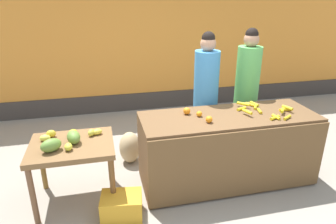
{
  "coord_description": "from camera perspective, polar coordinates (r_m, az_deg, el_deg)",
  "views": [
    {
      "loc": [
        -1.07,
        -3.14,
        2.29
      ],
      "look_at": [
        -0.29,
        0.15,
        0.95
      ],
      "focal_mm": 32.4,
      "sensor_mm": 36.0,
      "label": 1
    }
  ],
  "objects": [
    {
      "name": "ground_plane",
      "position": [
        4.03,
        4.68,
        -13.14
      ],
      "size": [
        24.0,
        24.0,
        0.0
      ],
      "primitive_type": "plane",
      "color": "gray"
    },
    {
      "name": "mango_papaya_pile",
      "position": [
        3.5,
        -18.79,
        -4.9
      ],
      "size": [
        0.7,
        0.51,
        0.14
      ],
      "color": "#D2D13C",
      "rests_on": "side_table_wooden"
    },
    {
      "name": "market_wall_back",
      "position": [
        6.19,
        -3.24,
        13.45
      ],
      "size": [
        9.49,
        0.23,
        2.91
      ],
      "color": "orange",
      "rests_on": "ground"
    },
    {
      "name": "vendor_woman_green_shirt",
      "position": [
        4.56,
        14.49,
        3.58
      ],
      "size": [
        0.34,
        0.34,
        1.85
      ],
      "color": "#33333D",
      "rests_on": "ground"
    },
    {
      "name": "produce_sack",
      "position": [
        4.4,
        -7.18,
        -6.59
      ],
      "size": [
        0.35,
        0.4,
        0.45
      ],
      "primitive_type": "ellipsoid",
      "rotation": [
        0.0,
        0.0,
        1.42
      ],
      "color": "tan",
      "rests_on": "ground"
    },
    {
      "name": "side_table_wooden",
      "position": [
        3.57,
        -17.54,
        -7.14
      ],
      "size": [
        0.91,
        0.74,
        0.74
      ],
      "color": "brown",
      "rests_on": "ground"
    },
    {
      "name": "produce_crate",
      "position": [
        3.49,
        -8.7,
        -17.06
      ],
      "size": [
        0.48,
        0.38,
        0.26
      ],
      "primitive_type": "cube",
      "rotation": [
        0.0,
        0.0,
        -0.15
      ],
      "color": "gold",
      "rests_on": "ground"
    },
    {
      "name": "vendor_woman_blue_shirt",
      "position": [
        4.26,
        7.08,
        2.67
      ],
      "size": [
        0.34,
        0.34,
        1.83
      ],
      "color": "#33333D",
      "rests_on": "ground"
    },
    {
      "name": "orange_pile",
      "position": [
        3.61,
        5.44,
        -0.43
      ],
      "size": [
        0.26,
        0.39,
        0.09
      ],
      "color": "orange",
      "rests_on": "fruit_stall_counter"
    },
    {
      "name": "fruit_stall_counter",
      "position": [
        3.93,
        11.08,
        -6.79
      ],
      "size": [
        2.16,
        0.8,
        0.9
      ],
      "color": "brown",
      "rests_on": "ground"
    },
    {
      "name": "banana_bunch_pile",
      "position": [
        3.95,
        17.73,
        0.4
      ],
      "size": [
        0.66,
        0.65,
        0.07
      ],
      "color": "yellow",
      "rests_on": "fruit_stall_counter"
    }
  ]
}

